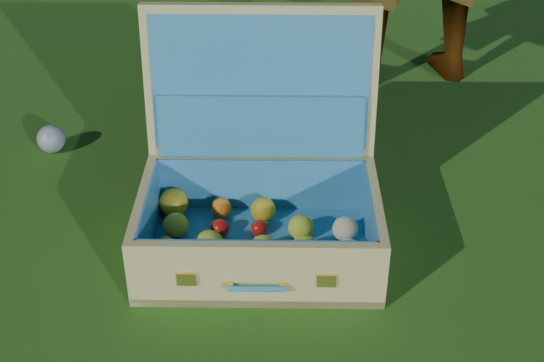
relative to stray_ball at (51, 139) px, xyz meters
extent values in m
plane|color=#215114|center=(0.53, -0.09, -0.04)|extent=(60.00, 60.00, 0.00)
sphere|color=teal|center=(0.00, 0.00, 0.00)|extent=(0.08, 0.08, 0.08)
cube|color=tan|center=(0.72, -0.19, -0.03)|extent=(0.62, 0.53, 0.02)
cube|color=tan|center=(0.78, -0.34, 0.04)|extent=(0.49, 0.22, 0.16)
cube|color=tan|center=(0.65, -0.04, 0.04)|extent=(0.49, 0.22, 0.16)
cube|color=tan|center=(0.48, -0.29, 0.04)|extent=(0.14, 0.30, 0.16)
cube|color=tan|center=(0.95, -0.09, 0.04)|extent=(0.14, 0.30, 0.16)
cube|color=teal|center=(0.72, -0.19, -0.02)|extent=(0.57, 0.48, 0.01)
cube|color=teal|center=(0.78, -0.33, 0.05)|extent=(0.45, 0.20, 0.14)
cube|color=teal|center=(0.66, -0.05, 0.05)|extent=(0.45, 0.20, 0.14)
cube|color=teal|center=(0.50, -0.28, 0.05)|extent=(0.13, 0.29, 0.14)
cube|color=teal|center=(0.94, -0.09, 0.05)|extent=(0.13, 0.29, 0.14)
cube|color=tan|center=(0.63, 0.01, 0.29)|extent=(0.51, 0.27, 0.35)
cube|color=teal|center=(0.64, -0.01, 0.29)|extent=(0.47, 0.23, 0.31)
cube|color=teal|center=(0.65, -0.03, 0.20)|extent=(0.45, 0.22, 0.15)
cube|color=#F2C659|center=(0.66, -0.41, 0.04)|extent=(0.04, 0.02, 0.03)
cube|color=#F2C659|center=(0.92, -0.30, 0.04)|extent=(0.04, 0.02, 0.03)
cylinder|color=teal|center=(0.79, -0.36, 0.03)|extent=(0.11, 0.06, 0.01)
cube|color=#F2C659|center=(0.74, -0.38, 0.03)|extent=(0.02, 0.02, 0.01)
cube|color=#F2C659|center=(0.84, -0.34, 0.03)|extent=(0.02, 0.02, 0.01)
sphere|color=#0F0F4C|center=(0.57, -0.38, 0.02)|extent=(0.06, 0.06, 0.06)
sphere|color=silver|center=(0.67, -0.34, 0.02)|extent=(0.08, 0.08, 0.08)
sphere|color=silver|center=(0.76, -0.30, 0.02)|extent=(0.07, 0.07, 0.07)
sphere|color=beige|center=(0.86, -0.26, 0.03)|extent=(0.08, 0.08, 0.08)
sphere|color=orange|center=(0.95, -0.21, 0.01)|extent=(0.06, 0.06, 0.06)
sphere|color=orange|center=(0.54, -0.29, 0.01)|extent=(0.04, 0.04, 0.04)
sphere|color=#CED834|center=(0.63, -0.26, 0.02)|extent=(0.06, 0.06, 0.06)
sphere|color=#CED834|center=(0.74, -0.22, 0.01)|extent=(0.06, 0.06, 0.06)
sphere|color=#CED834|center=(0.83, -0.19, 0.02)|extent=(0.06, 0.06, 0.06)
sphere|color=silver|center=(0.91, -0.15, 0.01)|extent=(0.05, 0.05, 0.05)
sphere|color=#CED834|center=(0.53, -0.23, 0.01)|extent=(0.06, 0.06, 0.06)
sphere|color=red|center=(0.62, -0.19, 0.01)|extent=(0.04, 0.04, 0.04)
sphere|color=red|center=(0.70, -0.15, 0.00)|extent=(0.04, 0.04, 0.04)
sphere|color=#CED834|center=(0.79, -0.12, 0.01)|extent=(0.06, 0.06, 0.06)
sphere|color=beige|center=(0.88, -0.08, 0.02)|extent=(0.06, 0.06, 0.06)
sphere|color=gold|center=(0.48, -0.16, 0.02)|extent=(0.07, 0.07, 0.07)
sphere|color=orange|center=(0.59, -0.12, 0.01)|extent=(0.05, 0.05, 0.05)
sphere|color=gold|center=(0.68, -0.09, 0.02)|extent=(0.06, 0.06, 0.06)
camera|label=1|loc=(1.29, -1.41, 1.03)|focal=50.00mm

